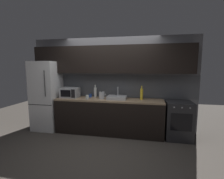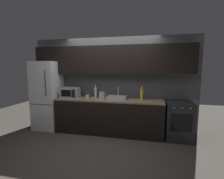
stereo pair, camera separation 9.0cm
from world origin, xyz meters
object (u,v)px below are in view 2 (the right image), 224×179
Objects in this scene: kettle at (102,95)px; mug_blue at (91,95)px; refrigerator at (48,95)px; mug_clear at (87,97)px; wine_bottle_white at (96,92)px; wine_bottle_yellow at (142,94)px; microwave at (70,92)px; oven_range at (179,121)px.

kettle reaches higher than mug_blue.
kettle is 2.33× the size of mug_blue.
refrigerator is 18.03× the size of mug_clear.
wine_bottle_yellow reaches higher than wine_bottle_white.
microwave is at bearing -177.85° from wine_bottle_yellow.
microwave is 1.38× the size of wine_bottle_white.
wine_bottle_white reaches higher than microwave.
wine_bottle_white is 0.96× the size of wine_bottle_yellow.
wine_bottle_yellow reaches higher than oven_range.
mug_blue is (-0.13, -0.04, -0.09)m from wine_bottle_white.
wine_bottle_yellow is at bearing 6.12° from kettle.
mug_blue is (1.20, 0.16, 0.01)m from refrigerator.
kettle is at bearing -25.71° from mug_blue.
kettle is 0.59× the size of wine_bottle_yellow.
microwave is (-2.77, 0.02, 0.58)m from oven_range.
oven_range is at bearing 0.51° from kettle.
oven_range is 2.59× the size of wine_bottle_yellow.
wine_bottle_white is at bearing 15.09° from microwave.
kettle is at bearing -173.88° from wine_bottle_yellow.
wine_bottle_yellow reaches higher than microwave.
refrigerator is 9.02× the size of kettle.
microwave is at bearing -165.04° from mug_blue.
microwave is 5.19× the size of mug_blue.
kettle is (0.89, -0.04, -0.04)m from microwave.
mug_blue is (-2.25, 0.16, 0.49)m from oven_range.
mug_blue is at bearing 92.55° from mug_clear.
oven_range is at bearing -5.28° from wine_bottle_white.
kettle is at bearing -41.89° from wine_bottle_white.
wine_bottle_white is 3.24× the size of mug_clear.
oven_range is 1.07m from wine_bottle_yellow.
oven_range is 8.73× the size of mug_clear.
wine_bottle_yellow is at bearing -2.89° from mug_blue.
mug_clear is at bearing -176.85° from oven_range.
kettle is 1.01m from wine_bottle_yellow.
kettle is 0.62× the size of wine_bottle_white.
refrigerator is 20.97× the size of mug_blue.
refrigerator is 2.07× the size of oven_range.
wine_bottle_yellow reaches higher than mug_blue.
wine_bottle_yellow is at bearing -4.86° from wine_bottle_white.
kettle is at bearing 16.74° from mug_clear.
mug_blue is (-0.37, 0.18, -0.05)m from kettle.
wine_bottle_white is 3.77× the size of mug_blue.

